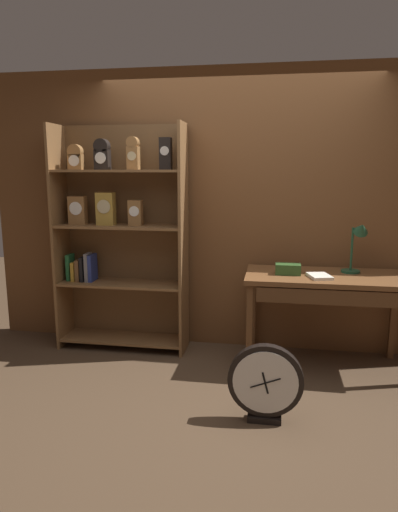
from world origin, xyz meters
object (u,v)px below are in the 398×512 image
object	(u,v)px
workbench	(327,286)
round_clock_large	(265,383)
bookshelf	(119,236)
toolbox_small	(288,269)
desk_lamp	(358,241)
open_repair_manual	(320,276)

from	to	relation	value
workbench	round_clock_large	bearing A→B (deg)	-116.46
bookshelf	toolbox_small	world-z (taller)	bookshelf
workbench	toolbox_small	distance (m)	0.35
toolbox_small	round_clock_large	distance (m)	1.13
bookshelf	workbench	world-z (taller)	bookshelf
desk_lamp	toolbox_small	bearing A→B (deg)	-167.97
open_repair_manual	toolbox_small	bearing A→B (deg)	145.34
bookshelf	workbench	size ratio (longest dim) A/B	1.55
open_repair_manual	desk_lamp	bearing A→B (deg)	17.73
workbench	round_clock_large	distance (m)	1.16
round_clock_large	open_repair_manual	bearing A→B (deg)	64.92
desk_lamp	open_repair_manual	size ratio (longest dim) A/B	2.13
workbench	round_clock_large	xyz separation A→B (m)	(-0.48, -0.96, -0.44)
bookshelf	desk_lamp	size ratio (longest dim) A/B	4.48
bookshelf	open_repair_manual	bearing A→B (deg)	-9.11
desk_lamp	toolbox_small	size ratio (longest dim) A/B	2.22
desk_lamp	round_clock_large	distance (m)	1.54
workbench	open_repair_manual	bearing A→B (deg)	-127.96
toolbox_small	round_clock_large	xyz separation A→B (m)	(-0.15, -0.95, -0.58)
bookshelf	toolbox_small	bearing A→B (deg)	-7.41
open_repair_manual	round_clock_large	xyz separation A→B (m)	(-0.41, -0.87, -0.55)
workbench	toolbox_small	bearing A→B (deg)	-179.50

